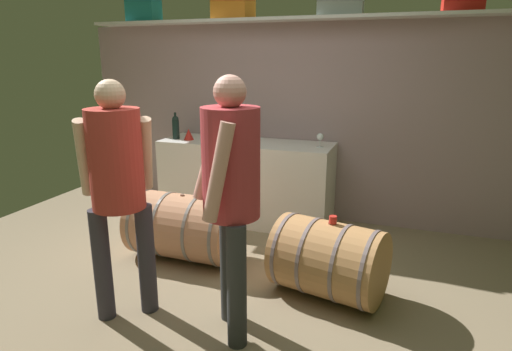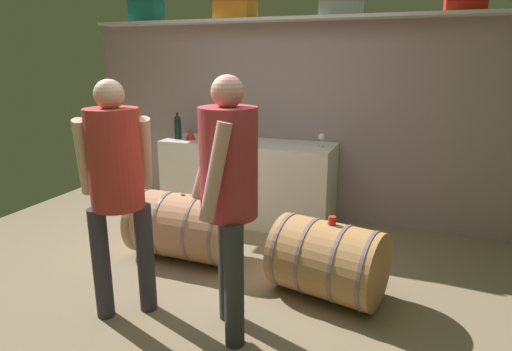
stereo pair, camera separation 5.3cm
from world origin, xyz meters
The scene contains 15 objects.
ground_plane centered at (0.00, 0.53, -0.01)m, with size 6.01×7.42×0.02m, color #847257.
back_wall_panel centered at (0.00, 2.11, 1.06)m, with size 4.81×0.10×2.12m, color gray.
high_shelf_board centered at (0.00, 1.96, 2.14)m, with size 4.42×0.40×0.03m, color silver.
toolcase_teal centered at (-1.67, 1.96, 2.28)m, with size 0.34×0.25×0.24m, color teal.
toolcase_orange centered at (-0.57, 1.96, 2.26)m, with size 0.40×0.27×0.22m, color orange.
work_cabinet centered at (-0.35, 1.74, 0.44)m, with size 1.87×0.62×0.89m, color white.
wine_bottle_green centered at (-0.46, 1.70, 1.01)m, with size 0.07×0.07×0.28m.
wine_bottle_dark centered at (-1.15, 1.66, 1.02)m, with size 0.08×0.08×0.29m.
wine_glass centered at (0.46, 1.72, 0.99)m, with size 0.07×0.07×0.14m.
red_funnel centered at (-0.99, 1.65, 0.95)m, with size 0.11×0.11×0.12m, color red.
wine_barrel_near centered at (0.81, 0.44, 0.29)m, with size 0.90×0.74×0.59m.
wine_barrel_far centered at (-0.54, 0.65, 0.30)m, with size 0.95×0.61×0.60m.
tasting_cup centered at (0.83, 0.44, 0.61)m, with size 0.06×0.06×0.06m, color red.
winemaker_pouring centered at (-0.48, -0.28, 1.00)m, with size 0.55×0.51×1.64m.
visitor_tasting centered at (0.30, -0.22, 1.03)m, with size 0.50×0.53×1.67m.
Camera 2 is at (1.34, -2.53, 1.76)m, focal length 30.34 mm.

